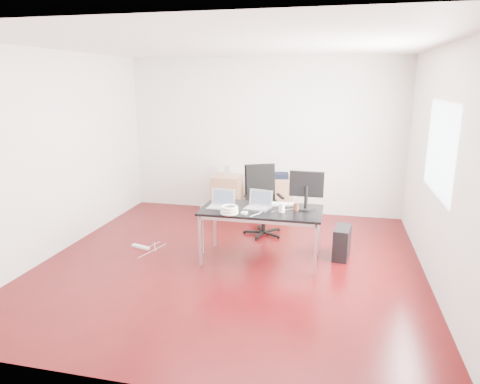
% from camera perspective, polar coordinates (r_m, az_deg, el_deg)
% --- Properties ---
extents(room_shell, '(5.00, 5.00, 5.00)m').
position_cam_1_polar(room_shell, '(5.44, -0.91, 4.21)').
color(room_shell, '#3D0609').
rests_on(room_shell, ground).
extents(desk, '(1.60, 0.80, 0.73)m').
position_cam_1_polar(desk, '(5.72, 2.88, -2.79)').
color(desk, black).
rests_on(desk, ground).
extents(office_chair, '(0.64, 0.65, 1.08)m').
position_cam_1_polar(office_chair, '(6.79, 3.00, -0.61)').
color(office_chair, black).
rests_on(office_chair, ground).
extents(filing_cabinet_left, '(0.50, 0.50, 0.70)m').
position_cam_1_polar(filing_cabinet_left, '(7.94, -1.75, -0.26)').
color(filing_cabinet_left, '#AA7855').
rests_on(filing_cabinet_left, ground).
extents(filing_cabinet_right, '(0.50, 0.50, 0.70)m').
position_cam_1_polar(filing_cabinet_right, '(7.76, 4.93, -0.65)').
color(filing_cabinet_right, '#AA7855').
rests_on(filing_cabinet_right, ground).
extents(pc_tower, '(0.26, 0.47, 0.44)m').
position_cam_1_polar(pc_tower, '(6.11, 13.43, -6.56)').
color(pc_tower, black).
rests_on(pc_tower, ground).
extents(wastebasket, '(0.30, 0.30, 0.28)m').
position_cam_1_polar(wastebasket, '(7.52, 2.21, -2.77)').
color(wastebasket, black).
rests_on(wastebasket, ground).
extents(power_strip, '(0.30, 0.14, 0.04)m').
position_cam_1_polar(power_strip, '(6.50, -13.11, -7.14)').
color(power_strip, white).
rests_on(power_strip, ground).
extents(laptop_left, '(0.35, 0.27, 0.23)m').
position_cam_1_polar(laptop_left, '(5.77, -2.50, -1.50)').
color(laptop_left, silver).
rests_on(laptop_left, desk).
extents(laptop_right, '(0.37, 0.31, 0.23)m').
position_cam_1_polar(laptop_right, '(5.73, 2.52, -1.61)').
color(laptop_right, silver).
rests_on(laptop_right, desk).
extents(monitor, '(0.45, 0.26, 0.51)m').
position_cam_1_polar(monitor, '(5.70, 8.85, 0.51)').
color(monitor, black).
rests_on(monitor, desk).
extents(keyboard, '(0.45, 0.19, 0.02)m').
position_cam_1_polar(keyboard, '(5.91, 5.33, -1.60)').
color(keyboard, white).
rests_on(keyboard, desk).
extents(cup_white, '(0.08, 0.08, 0.12)m').
position_cam_1_polar(cup_white, '(5.57, 5.58, -2.10)').
color(cup_white, white).
rests_on(cup_white, desk).
extents(cup_brown, '(0.08, 0.08, 0.10)m').
position_cam_1_polar(cup_brown, '(5.66, 7.49, -1.99)').
color(cup_brown, '#4F2A1B').
rests_on(cup_brown, desk).
extents(cable_coil, '(0.24, 0.24, 0.11)m').
position_cam_1_polar(cable_coil, '(5.47, -1.42, -2.41)').
color(cable_coil, white).
rests_on(cable_coil, desk).
extents(power_adapter, '(0.08, 0.08, 0.03)m').
position_cam_1_polar(power_adapter, '(5.48, 0.57, -2.81)').
color(power_adapter, white).
rests_on(power_adapter, desk).
extents(speaker, '(0.09, 0.08, 0.18)m').
position_cam_1_polar(speaker, '(7.87, -1.76, 2.90)').
color(speaker, '#9E9E9E').
rests_on(speaker, filing_cabinet_left).
extents(navy_garment, '(0.34, 0.29, 0.09)m').
position_cam_1_polar(navy_garment, '(7.68, 5.34, 2.20)').
color(navy_garment, black).
rests_on(navy_garment, filing_cabinet_right).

